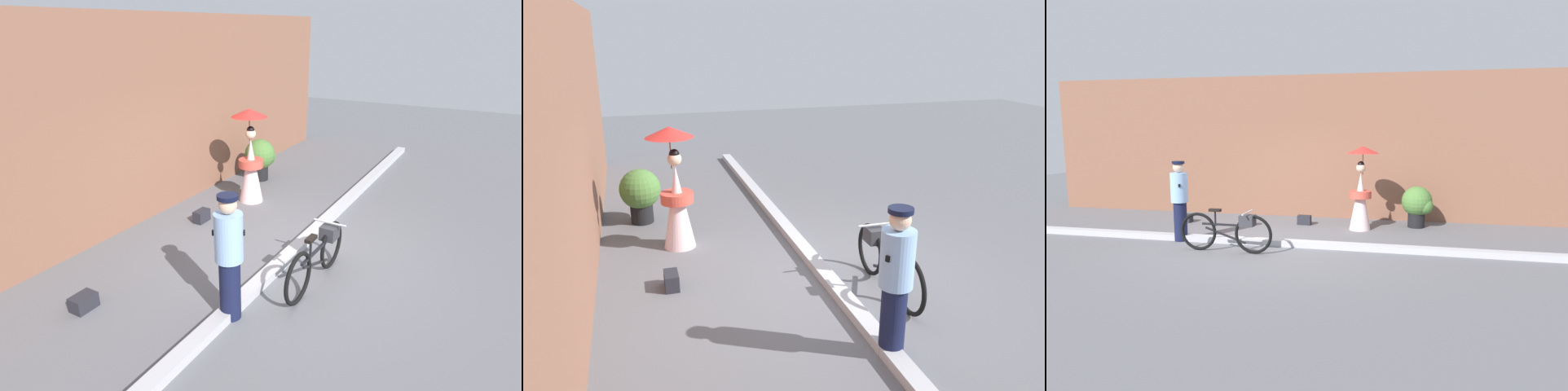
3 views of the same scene
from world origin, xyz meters
The scene contains 9 objects.
ground_plane centered at (0.00, 0.00, 0.00)m, with size 30.00×30.00×0.00m, color slate.
building_wall centered at (0.00, 3.15, 1.79)m, with size 14.00×0.40×3.59m, color brown.
sidewalk_curb centered at (0.00, 0.00, 0.06)m, with size 14.00×0.20×0.12m, color #B2B2B7.
bicycle_near_officer centered at (-0.53, -0.63, 0.41)m, with size 1.79×0.48×0.80m.
person_officer centered at (-1.81, -0.03, 0.85)m, with size 0.34×0.35×1.61m.
person_with_parasol centered at (1.64, 1.76, 0.90)m, with size 0.71×0.71×1.87m.
potted_plant_by_door centered at (2.90, 2.25, 0.55)m, with size 0.71×0.69×0.95m.
backpack_on_pavement centered at (-2.61, 1.66, 0.10)m, with size 0.31×0.22×0.19m.
backpack_spare centered at (0.29, 1.99, 0.11)m, with size 0.31×0.18×0.22m.
Camera 3 is at (2.53, -8.01, 2.21)m, focal length 30.37 mm.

